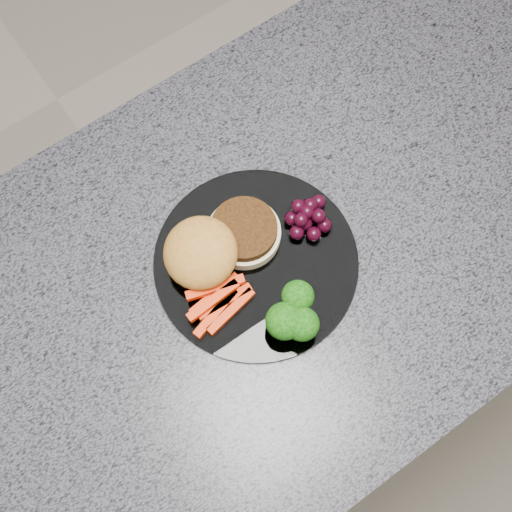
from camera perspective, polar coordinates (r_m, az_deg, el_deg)
The scene contains 8 objects.
room at distance 0.51m, azimuth 0.78°, elevation 17.09°, with size 4.02×4.02×2.70m.
island_cabinet at distance 1.36m, azimuth 0.28°, elevation -7.19°, with size 1.20×0.60×0.86m, color #55391D.
countertop at distance 0.92m, azimuth 0.41°, elevation -0.87°, with size 1.20×0.60×0.04m, color #494852.
plate at distance 0.90m, azimuth 0.00°, elevation -0.51°, with size 0.26×0.26×0.01m, color white.
burger at distance 0.88m, azimuth -3.18°, elevation 0.76°, with size 0.18×0.11×0.05m.
carrot_sticks at distance 0.88m, azimuth -2.97°, elevation -3.67°, with size 0.09×0.06×0.02m.
broccoli at distance 0.85m, azimuth 3.03°, elevation -4.77°, with size 0.07×0.07×0.05m.
grape_bunch at distance 0.91m, azimuth 4.20°, elevation 3.16°, with size 0.07×0.06×0.03m.
Camera 1 is at (-0.18, -0.25, 1.75)m, focal length 50.00 mm.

